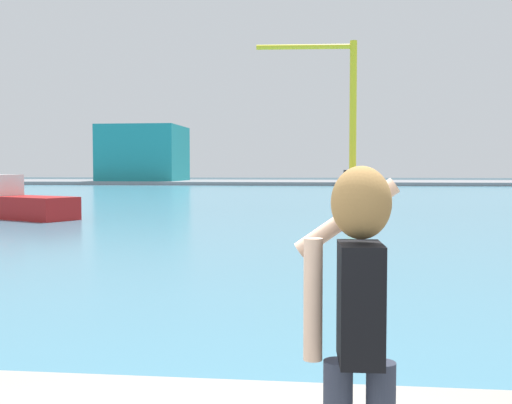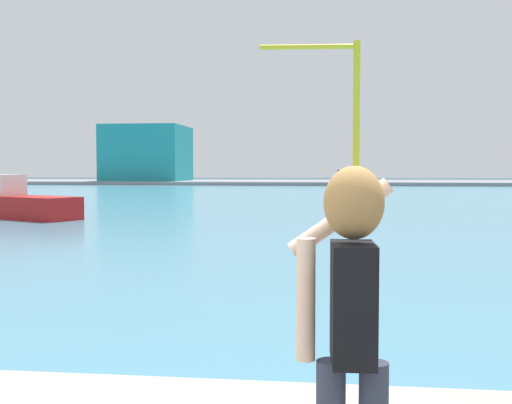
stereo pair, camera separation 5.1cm
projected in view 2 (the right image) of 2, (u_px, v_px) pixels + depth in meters
ground_plane at (324, 196)px, 52.78m from camera, size 220.00×220.00×0.00m
harbor_water at (324, 195)px, 54.76m from camera, size 140.00×100.00×0.02m
far_shore_dock at (328, 183)px, 94.40m from camera, size 140.00×20.00×0.49m
person_photographer at (350, 310)px, 2.96m from camera, size 0.53×0.55×1.74m
boat_moored at (6, 202)px, 29.71m from camera, size 8.11×5.31×2.01m
warehouse_left at (147, 153)px, 96.34m from camera, size 11.65×11.73×8.30m
port_crane at (344, 95)px, 89.82m from camera, size 14.30×1.73×19.95m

